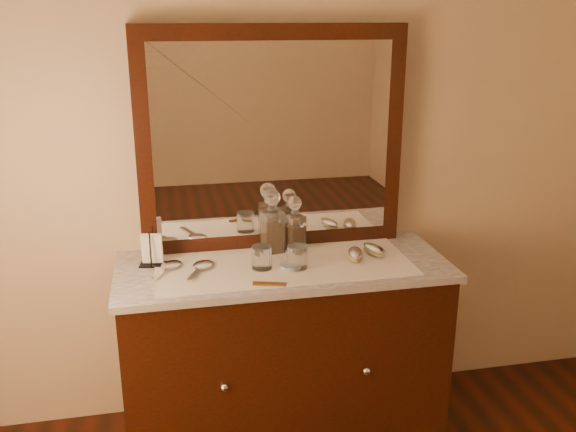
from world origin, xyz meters
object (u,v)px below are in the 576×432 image
object	(u,v)px
hand_mirror_inner	(202,267)
hand_mirror_outer	(169,267)
brush_near	(355,254)
brush_far	(374,250)
decanter_left	(272,228)
decanter_right	(294,229)
napkin_rack	(152,251)
dresser_cabinet	(284,353)
pin_dish	(290,266)
mirror_frame	(272,140)
comb	(270,284)

from	to	relation	value
hand_mirror_inner	hand_mirror_outer	bearing A→B (deg)	168.10
brush_near	brush_far	distance (m)	0.11
decanter_left	hand_mirror_inner	bearing A→B (deg)	-157.03
decanter_left	decanter_right	xyz separation A→B (m)	(0.10, -0.00, -0.01)
decanter_left	brush_far	distance (m)	0.47
brush_near	hand_mirror_inner	bearing A→B (deg)	178.20
napkin_rack	decanter_right	bearing A→B (deg)	4.20
dresser_cabinet	pin_dish	bearing A→B (deg)	-74.40
hand_mirror_outer	hand_mirror_inner	bearing A→B (deg)	-11.90
mirror_frame	napkin_rack	xyz separation A→B (m)	(-0.56, -0.15, -0.43)
mirror_frame	decanter_right	world-z (taller)	mirror_frame
mirror_frame	decanter_right	xyz separation A→B (m)	(0.08, -0.10, -0.40)
napkin_rack	brush_far	size ratio (longest dim) A/B	1.09
dresser_cabinet	brush_far	xyz separation A→B (m)	(0.42, 0.02, 0.46)
decanter_right	dresser_cabinet	bearing A→B (deg)	-119.21
comb	decanter_right	bearing A→B (deg)	80.37
pin_dish	hand_mirror_outer	bearing A→B (deg)	169.19
dresser_cabinet	brush_near	world-z (taller)	brush_near
comb	decanter_right	size ratio (longest dim) A/B	0.53
dresser_cabinet	comb	size ratio (longest dim) A/B	10.31
pin_dish	napkin_rack	size ratio (longest dim) A/B	0.52
hand_mirror_outer	decanter_left	bearing A→B (deg)	13.51
decanter_left	hand_mirror_outer	xyz separation A→B (m)	(-0.47, -0.11, -0.10)
comb	napkin_rack	world-z (taller)	napkin_rack
decanter_right	hand_mirror_inner	distance (m)	0.46
decanter_right	brush_far	distance (m)	0.37
dresser_cabinet	brush_far	bearing A→B (deg)	2.89
comb	napkin_rack	distance (m)	0.56
brush_far	napkin_rack	bearing A→B (deg)	175.50
hand_mirror_outer	brush_far	bearing A→B (deg)	-0.93
napkin_rack	pin_dish	bearing A→B (deg)	-15.48
comb	decanter_left	xyz separation A→B (m)	(0.08, 0.36, 0.11)
pin_dish	decanter_left	size ratio (longest dim) A/B	0.29
dresser_cabinet	comb	distance (m)	0.51
hand_mirror_outer	hand_mirror_inner	size ratio (longest dim) A/B	0.95
dresser_cabinet	napkin_rack	world-z (taller)	napkin_rack
decanter_left	hand_mirror_inner	world-z (taller)	decanter_left
brush_near	hand_mirror_outer	bearing A→B (deg)	176.49
decanter_left	pin_dish	bearing A→B (deg)	-79.96
napkin_rack	brush_near	bearing A→B (deg)	-7.27
decanter_left	brush_near	world-z (taller)	decanter_left
mirror_frame	decanter_left	world-z (taller)	mirror_frame
comb	pin_dish	bearing A→B (deg)	70.28
dresser_cabinet	comb	xyz separation A→B (m)	(-0.10, -0.22, 0.45)
brush_far	hand_mirror_outer	world-z (taller)	brush_far
comb	hand_mirror_outer	bearing A→B (deg)	163.77
decanter_left	hand_mirror_outer	bearing A→B (deg)	-166.49
brush_near	hand_mirror_outer	size ratio (longest dim) A/B	0.70
decanter_left	hand_mirror_inner	xyz separation A→B (m)	(-0.33, -0.14, -0.10)
comb	decanter_right	xyz separation A→B (m)	(0.18, 0.36, 0.09)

